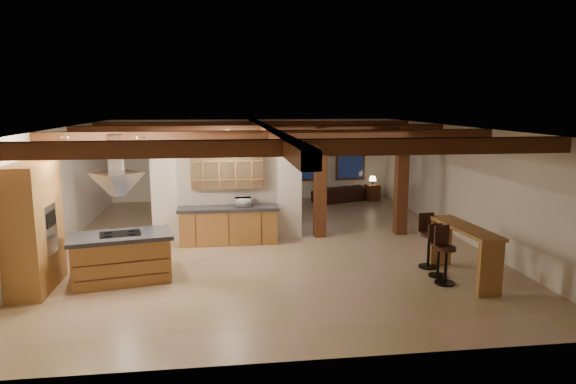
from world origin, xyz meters
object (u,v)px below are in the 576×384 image
Objects in this scene: dining_table at (256,209)px; bar_counter at (464,244)px; sofa at (340,193)px; kitchen_island at (122,257)px.

bar_counter is (3.73, -5.92, 0.44)m from dining_table.
sofa is 8.41m from bar_counter.
sofa is at bearing 17.46° from dining_table.
dining_table is at bearing 16.13° from sofa.
sofa is (3.19, 2.46, -0.01)m from dining_table.
dining_table is 4.03m from sofa.
dining_table is at bearing 59.53° from kitchen_island.
bar_counter reaches higher than dining_table.
dining_table is 7.01m from bar_counter.
bar_counter is (6.75, -0.79, 0.25)m from kitchen_island.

